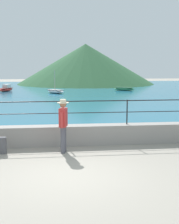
{
  "coord_description": "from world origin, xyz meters",
  "views": [
    {
      "loc": [
        -0.34,
        -7.71,
        2.81
      ],
      "look_at": [
        0.99,
        3.7,
        1.1
      ],
      "focal_mm": 49.89,
      "sensor_mm": 36.0,
      "label": 1
    }
  ],
  "objects": [
    {
      "name": "boat_3",
      "position": [
        -0.14,
        23.92,
        0.27
      ],
      "size": [
        2.14,
        2.36,
        2.34
      ],
      "color": "white",
      "rests_on": "lake_water"
    },
    {
      "name": "bollard",
      "position": [
        -1.99,
        2.31,
        0.27
      ],
      "size": [
        0.24,
        0.24,
        0.53
      ],
      "primitive_type": "cylinder",
      "color": "#4C4C51",
      "rests_on": "ground"
    },
    {
      "name": "railing",
      "position": [
        0.0,
        3.2,
        1.34
      ],
      "size": [
        18.44,
        0.04,
        0.9
      ],
      "color": "black",
      "rests_on": "promenade_wall"
    },
    {
      "name": "hill_main",
      "position": [
        4.65,
        40.56,
        3.08
      ],
      "size": [
        21.11,
        21.11,
        6.15
      ],
      "primitive_type": "cone",
      "color": "#285633",
      "rests_on": "ground"
    },
    {
      "name": "boat_2",
      "position": [
        -5.49,
        26.98,
        0.33
      ],
      "size": [
        1.75,
        2.47,
        0.76
      ],
      "color": "red",
      "rests_on": "lake_water"
    },
    {
      "name": "boat_0",
      "position": [
        7.58,
        26.62,
        0.26
      ],
      "size": [
        2.46,
        1.8,
        0.36
      ],
      "color": "#338C59",
      "rests_on": "lake_water"
    },
    {
      "name": "person_walking",
      "position": [
        -0.04,
        2.21,
        0.98
      ],
      "size": [
        0.38,
        0.56,
        1.75
      ],
      "color": "#4C4C56",
      "rests_on": "ground"
    },
    {
      "name": "ground_plane",
      "position": [
        0.0,
        0.0,
        0.0
      ],
      "size": [
        120.0,
        120.0,
        0.0
      ],
      "primitive_type": "plane",
      "color": "gray"
    },
    {
      "name": "lake_water",
      "position": [
        0.0,
        25.84,
        0.03
      ],
      "size": [
        64.0,
        44.32,
        0.06
      ],
      "primitive_type": "cube",
      "color": "#236B89",
      "rests_on": "ground"
    },
    {
      "name": "promenade_wall",
      "position": [
        0.0,
        3.2,
        0.35
      ],
      "size": [
        20.0,
        0.56,
        0.7
      ],
      "primitive_type": "cube",
      "color": "gray",
      "rests_on": "ground"
    }
  ]
}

